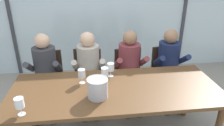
# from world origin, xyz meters

# --- Properties ---
(ground) EXTENTS (14.00, 14.00, 0.00)m
(ground) POSITION_xyz_m (0.00, 1.00, 0.00)
(ground) COLOR #9E9384
(window_glass_panel) EXTENTS (7.54, 0.03, 2.60)m
(window_glass_panel) POSITION_xyz_m (0.00, 2.12, 1.30)
(window_glass_panel) COLOR silver
(window_glass_panel) RESTS_ON ground
(window_mullion_left) EXTENTS (0.06, 0.06, 2.60)m
(window_mullion_left) POSITION_xyz_m (-1.70, 2.10, 1.30)
(window_mullion_left) COLOR #38383D
(window_mullion_left) RESTS_ON ground
(window_mullion_right) EXTENTS (0.06, 0.06, 2.60)m
(window_mullion_right) POSITION_xyz_m (1.70, 2.10, 1.30)
(window_mullion_right) COLOR #38383D
(window_mullion_right) RESTS_ON ground
(hillside_vineyard) EXTENTS (13.54, 2.40, 1.66)m
(hillside_vineyard) POSITION_xyz_m (0.00, 5.86, 0.83)
(hillside_vineyard) COLOR #386633
(hillside_vineyard) RESTS_ON ground
(dining_table) EXTENTS (2.34, 0.95, 0.76)m
(dining_table) POSITION_xyz_m (0.00, 0.00, 0.69)
(dining_table) COLOR brown
(dining_table) RESTS_ON ground
(chair_near_curtain) EXTENTS (0.47, 0.47, 0.86)m
(chair_near_curtain) POSITION_xyz_m (-0.90, 0.91, 0.50)
(chair_near_curtain) COLOR #332319
(chair_near_curtain) RESTS_ON ground
(chair_left_of_center) EXTENTS (0.49, 0.49, 0.86)m
(chair_left_of_center) POSITION_xyz_m (-0.32, 0.91, 0.50)
(chair_left_of_center) COLOR #332319
(chair_left_of_center) RESTS_ON ground
(chair_center) EXTENTS (0.48, 0.48, 0.86)m
(chair_center) POSITION_xyz_m (0.33, 0.86, 0.50)
(chair_center) COLOR #332319
(chair_center) RESTS_ON ground
(chair_right_of_center) EXTENTS (0.47, 0.47, 0.86)m
(chair_right_of_center) POSITION_xyz_m (0.93, 0.88, 0.50)
(chair_right_of_center) COLOR #332319
(chair_right_of_center) RESTS_ON ground
(person_charcoal_jacket) EXTENTS (0.46, 0.61, 1.18)m
(person_charcoal_jacket) POSITION_xyz_m (-0.91, 0.75, 0.67)
(person_charcoal_jacket) COLOR #38383D
(person_charcoal_jacket) RESTS_ON ground
(person_beige_jumper) EXTENTS (0.46, 0.61, 1.18)m
(person_beige_jumper) POSITION_xyz_m (-0.29, 0.75, 0.67)
(person_beige_jumper) COLOR #B7AD9E
(person_beige_jumper) RESTS_ON ground
(person_maroon_top) EXTENTS (0.47, 0.62, 1.18)m
(person_maroon_top) POSITION_xyz_m (0.32, 0.75, 0.67)
(person_maroon_top) COLOR brown
(person_maroon_top) RESTS_ON ground
(person_navy_polo) EXTENTS (0.46, 0.61, 1.18)m
(person_navy_polo) POSITION_xyz_m (0.93, 0.75, 0.67)
(person_navy_polo) COLOR #192347
(person_navy_polo) RESTS_ON ground
(ice_bucket_primary) EXTENTS (0.22, 0.22, 0.21)m
(ice_bucket_primary) POSITION_xyz_m (-0.21, -0.15, 0.87)
(ice_bucket_primary) COLOR #B7B7BC
(ice_bucket_primary) RESTS_ON dining_table
(wine_glass_by_left_taster) EXTENTS (0.08, 0.08, 0.17)m
(wine_glass_by_left_taster) POSITION_xyz_m (-0.92, -0.36, 0.88)
(wine_glass_by_left_taster) COLOR silver
(wine_glass_by_left_taster) RESTS_ON dining_table
(wine_glass_near_bucket) EXTENTS (0.08, 0.08, 0.17)m
(wine_glass_near_bucket) POSITION_xyz_m (-0.37, 0.16, 0.88)
(wine_glass_near_bucket) COLOR silver
(wine_glass_near_bucket) RESTS_ON dining_table
(wine_glass_center_pour) EXTENTS (0.08, 0.08, 0.17)m
(wine_glass_center_pour) POSITION_xyz_m (-0.11, 0.17, 0.88)
(wine_glass_center_pour) COLOR silver
(wine_glass_center_pour) RESTS_ON dining_table
(wine_glass_by_right_taster) EXTENTS (0.08, 0.08, 0.17)m
(wine_glass_by_right_taster) POSITION_xyz_m (-0.02, 0.29, 0.88)
(wine_glass_by_right_taster) COLOR silver
(wine_glass_by_right_taster) RESTS_ON dining_table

